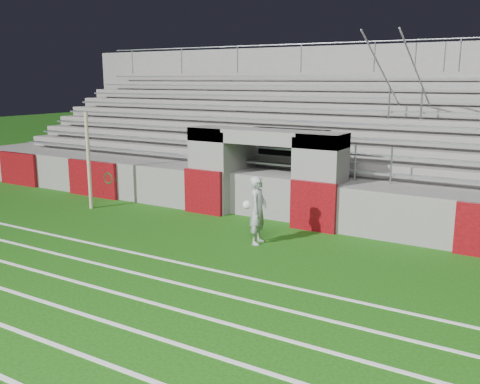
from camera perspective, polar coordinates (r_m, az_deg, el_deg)
The scene contains 6 objects.
ground at distance 13.04m, azimuth -4.89°, elevation -6.05°, with size 90.00×90.00×0.00m, color #154A0C.
field_post at distance 17.35m, azimuth -15.85°, elevation 3.21°, with size 0.11×0.11×3.04m, color tan.
field_markings at distance 9.76m, azimuth -22.94°, elevation -13.37°, with size 28.00×8.09×0.01m.
stadium_structure at distance 19.57m, azimuth 8.93°, elevation 4.40°, with size 26.00×8.48×5.42m.
goalkeeper_with_ball at distance 13.19m, azimuth 1.92°, elevation -1.93°, with size 0.60×0.68×1.71m.
hose_coil at distance 18.65m, azimuth -13.75°, elevation 1.37°, with size 0.56×0.14×0.56m.
Camera 1 is at (7.36, -9.99, 4.03)m, focal length 40.00 mm.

